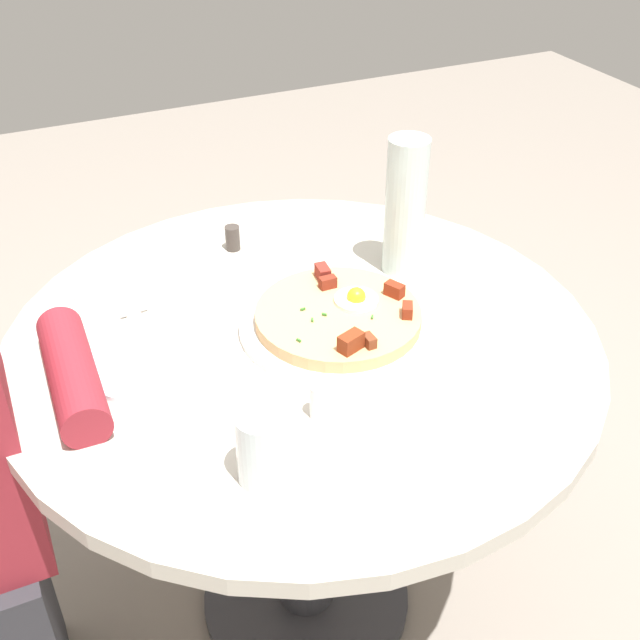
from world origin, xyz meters
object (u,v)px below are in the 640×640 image
knife (105,291)px  water_bottle (405,207)px  salt_shaker (320,401)px  breakfast_pizza (340,315)px  pizza_plate (338,325)px  bread_plate (144,363)px  pepper_shaker (233,238)px  dining_table (303,410)px  fork (125,285)px  water_glass (263,447)px

knife → water_bottle: water_bottle is taller
salt_shaker → breakfast_pizza: bearing=56.8°
pizza_plate → bread_plate: size_ratio=1.76×
pepper_shaker → water_bottle: bearing=-37.3°
dining_table → pizza_plate: pizza_plate is taller
breakfast_pizza → water_bottle: 0.24m
pizza_plate → knife: (-0.32, 0.26, 0.00)m
fork → pepper_shaker: bearing=-85.1°
pizza_plate → salt_shaker: (-0.12, -0.18, 0.02)m
pepper_shaker → fork: bearing=-167.1°
breakfast_pizza → water_bottle: size_ratio=1.08×
bread_plate → salt_shaker: salt_shaker is taller
dining_table → breakfast_pizza: bearing=-11.5°
bread_plate → knife: 0.23m
pizza_plate → pepper_shaker: (-0.07, 0.31, 0.02)m
breakfast_pizza → water_bottle: water_bottle is taller
knife → dining_table: bearing=-141.0°
knife → salt_shaker: bearing=-162.7°
knife → pepper_shaker: pepper_shaker is taller
pizza_plate → knife: pizza_plate is taller
water_glass → bread_plate: bearing=105.9°
water_bottle → breakfast_pizza: bearing=-146.7°
fork → pepper_shaker: size_ratio=3.78×
knife → salt_shaker: 0.49m
fork → salt_shaker: salt_shaker is taller
dining_table → water_bottle: bearing=23.7°
bread_plate → water_bottle: (0.50, 0.09, 0.12)m
water_bottle → pepper_shaker: (-0.26, 0.19, -0.10)m
fork → salt_shaker: (0.17, -0.45, 0.02)m
water_glass → water_bottle: water_bottle is taller
salt_shaker → pizza_plate: bearing=57.4°
dining_table → pizza_plate: size_ratio=2.97×
bread_plate → salt_shaker: size_ratio=3.31×
bread_plate → water_glass: bearing=-74.1°
dining_table → breakfast_pizza: breakfast_pizza is taller
dining_table → fork: bearing=132.4°
dining_table → fork: 0.38m
pepper_shaker → knife: bearing=-167.8°
bread_plate → pepper_shaker: size_ratio=3.86×
fork → pepper_shaker: (0.22, 0.05, 0.02)m
bread_plate → knife: bearing=93.0°
dining_table → fork: size_ratio=5.34×
pizza_plate → bread_plate: 0.31m
bread_plate → water_glass: (0.08, -0.29, 0.05)m
pizza_plate → breakfast_pizza: bearing=-4.9°
breakfast_pizza → bread_plate: (-0.32, 0.03, -0.02)m
pizza_plate → water_glass: bearing=-131.6°
water_glass → salt_shaker: bearing=34.1°
dining_table → breakfast_pizza: size_ratio=3.56×
breakfast_pizza → water_glass: size_ratio=2.56×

